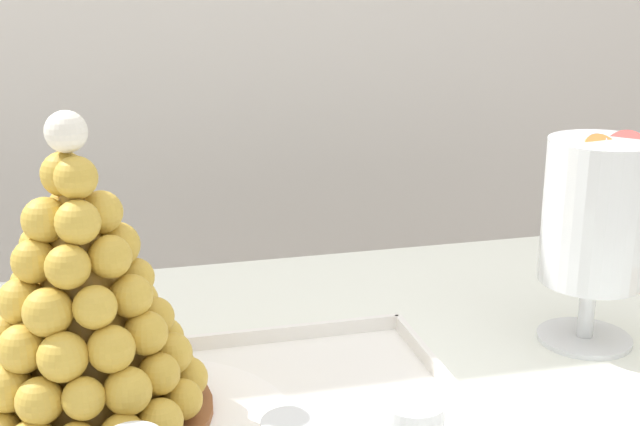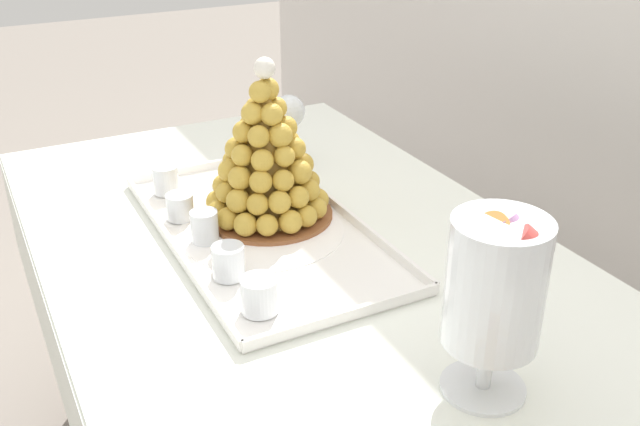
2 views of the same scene
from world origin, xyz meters
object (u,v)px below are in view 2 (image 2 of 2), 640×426
Objects in this scene: dessert_cup_mid_left at (180,207)px; wine_glass at (289,114)px; dessert_cup_mid_right at (228,263)px; creme_brulee_ramekin at (234,184)px; dessert_cup_right at (260,296)px; croquembouche at (266,159)px; macaron_goblet at (496,287)px; dessert_cup_centre at (205,228)px; dessert_cup_left at (166,181)px; serving_tray at (261,231)px.

dessert_cup_mid_left is 0.32× the size of wine_glass.
creme_brulee_ramekin is (-0.32, 0.13, -0.01)m from dessert_cup_mid_right.
dessert_cup_mid_right is 0.12m from dessert_cup_right.
dessert_cup_mid_left is 0.54× the size of creme_brulee_ramekin.
croquembouche is 1.17× the size of macaron_goblet.
wine_glass is (-0.17, 0.31, 0.09)m from dessert_cup_mid_left.
dessert_cup_mid_left is 0.11m from dessert_cup_centre.
dessert_cup_centre is at bearing 0.45° from dessert_cup_left.
dessert_cup_mid_right is at bearing -41.36° from serving_tray.
dessert_cup_mid_left is at bearing -173.77° from dessert_cup_centre.
creme_brulee_ramekin is (-0.15, -0.01, -0.11)m from croquembouche.
dessert_cup_centre is 1.04× the size of dessert_cup_mid_right.
dessert_cup_mid_left is (-0.12, -0.12, 0.03)m from serving_tray.
croquembouche is at bearing 105.60° from dessert_cup_centre.
croquembouche is 0.20m from dessert_cup_mid_left.
dessert_cup_mid_left is 0.94× the size of dessert_cup_mid_right.
creme_brulee_ramekin is 0.22m from wine_glass.
serving_tray is 12.44× the size of dessert_cup_mid_left.
dessert_cup_centre is 0.61m from macaron_goblet.
dessert_cup_mid_right is (0.25, 0.01, 0.00)m from dessert_cup_mid_left.
wine_glass reaches higher than dessert_cup_centre.
macaron_goblet is (0.74, 0.07, 0.14)m from creme_brulee_ramekin.
macaron_goblet is (0.67, 0.21, 0.13)m from dessert_cup_mid_left.
croquembouche is 0.60m from macaron_goblet.
dessert_cup_centre is at bearing 177.60° from dessert_cup_mid_right.
wine_glass is at bearing 145.83° from serving_tray.
dessert_cup_left reaches higher than creme_brulee_ramekin.
dessert_cup_right is (0.37, 0.01, 0.00)m from dessert_cup_mid_left.
dessert_cup_left is at bearing -144.04° from croquembouche.
dessert_cup_mid_left is 0.71m from macaron_goblet.
dessert_cup_left and dessert_cup_centre have the same top height.
dessert_cup_left reaches higher than dessert_cup_mid_right.
croquembouche reaches higher than dessert_cup_left.
serving_tray is at bearing 86.03° from dessert_cup_centre.
serving_tray is at bearing 138.64° from dessert_cup_mid_right.
creme_brulee_ramekin is at bearing 145.18° from dessert_cup_centre.
serving_tray is at bearing 156.53° from dessert_cup_right.
serving_tray is 0.36m from wine_glass.
dessert_cup_mid_left is (0.13, -0.01, -0.00)m from dessert_cup_left.
creme_brulee_ramekin is at bearing 67.05° from dessert_cup_left.
dessert_cup_left is 0.14m from creme_brulee_ramekin.
macaron_goblet is at bearing 5.49° from creme_brulee_ramekin.
dessert_cup_mid_right is 0.57× the size of creme_brulee_ramekin.
dessert_cup_centre is (0.04, -0.14, -0.09)m from croquembouche.
croquembouche is at bearing 140.03° from dessert_cup_mid_right.
dessert_cup_mid_left is 0.37m from dessert_cup_right.
dessert_cup_centre is at bearing -93.97° from serving_tray.
dessert_cup_centre reaches higher than dessert_cup_mid_left.
dessert_cup_left is at bearing -179.55° from dessert_cup_centre.
macaron_goblet reaches higher than creme_brulee_ramekin.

